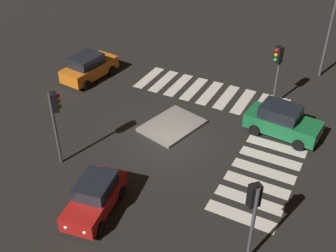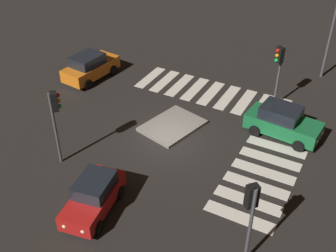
{
  "view_description": "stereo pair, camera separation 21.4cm",
  "coord_description": "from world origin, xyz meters",
  "px_view_note": "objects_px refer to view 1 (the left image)",
  "views": [
    {
      "loc": [
        -16.37,
        -8.61,
        13.82
      ],
      "look_at": [
        0.0,
        0.0,
        1.0
      ],
      "focal_mm": 44.68,
      "sensor_mm": 36.0,
      "label": 1
    },
    {
      "loc": [
        -16.27,
        -8.8,
        13.82
      ],
      "look_at": [
        0.0,
        0.0,
        1.0
      ],
      "focal_mm": 44.68,
      "sensor_mm": 36.0,
      "label": 2
    }
  ],
  "objects_px": {
    "traffic_light_west": "(55,111)",
    "traffic_light_east": "(278,62)",
    "traffic_island": "(172,126)",
    "car_green": "(282,121)",
    "car_orange": "(89,67)",
    "traffic_light_south": "(253,205)",
    "car_red": "(95,197)"
  },
  "relations": [
    {
      "from": "traffic_light_west",
      "to": "traffic_light_east",
      "type": "xyz_separation_m",
      "value": [
        10.33,
        -7.89,
        -0.07
      ]
    },
    {
      "from": "traffic_island",
      "to": "traffic_light_east",
      "type": "xyz_separation_m",
      "value": [
        4.93,
        -4.39,
        2.93
      ]
    },
    {
      "from": "car_green",
      "to": "car_orange",
      "type": "bearing_deg",
      "value": -176.01
    },
    {
      "from": "traffic_light_east",
      "to": "traffic_island",
      "type": "bearing_deg",
      "value": -9.19
    },
    {
      "from": "car_green",
      "to": "traffic_light_south",
      "type": "height_order",
      "value": "traffic_light_south"
    },
    {
      "from": "traffic_light_south",
      "to": "traffic_light_east",
      "type": "distance_m",
      "value": 11.91
    },
    {
      "from": "car_red",
      "to": "traffic_light_east",
      "type": "relative_size",
      "value": 0.96
    },
    {
      "from": "car_red",
      "to": "traffic_light_south",
      "type": "height_order",
      "value": "traffic_light_south"
    },
    {
      "from": "traffic_island",
      "to": "traffic_light_south",
      "type": "xyz_separation_m",
      "value": [
        -6.74,
        -6.75,
        2.82
      ]
    },
    {
      "from": "car_green",
      "to": "traffic_light_west",
      "type": "distance_m",
      "value": 12.14
    },
    {
      "from": "car_orange",
      "to": "traffic_light_east",
      "type": "relative_size",
      "value": 1.07
    },
    {
      "from": "car_orange",
      "to": "traffic_light_west",
      "type": "relative_size",
      "value": 1.05
    },
    {
      "from": "car_orange",
      "to": "car_green",
      "type": "height_order",
      "value": "car_orange"
    },
    {
      "from": "traffic_light_east",
      "to": "car_red",
      "type": "bearing_deg",
      "value": 12.69
    },
    {
      "from": "traffic_light_south",
      "to": "traffic_island",
      "type": "bearing_deg",
      "value": -4.35
    },
    {
      "from": "traffic_island",
      "to": "traffic_light_west",
      "type": "bearing_deg",
      "value": 147.03
    },
    {
      "from": "car_green",
      "to": "traffic_light_east",
      "type": "xyz_separation_m",
      "value": [
        2.74,
        1.33,
        2.15
      ]
    },
    {
      "from": "traffic_light_south",
      "to": "traffic_light_west",
      "type": "relative_size",
      "value": 0.94
    },
    {
      "from": "car_red",
      "to": "traffic_light_west",
      "type": "xyz_separation_m",
      "value": [
        1.98,
        3.46,
        2.31
      ]
    },
    {
      "from": "traffic_light_south",
      "to": "traffic_light_west",
      "type": "xyz_separation_m",
      "value": [
        1.35,
        10.25,
        0.18
      ]
    },
    {
      "from": "car_green",
      "to": "traffic_light_west",
      "type": "height_order",
      "value": "traffic_light_west"
    },
    {
      "from": "traffic_light_west",
      "to": "traffic_island",
      "type": "bearing_deg",
      "value": 10.83
    },
    {
      "from": "traffic_island",
      "to": "car_green",
      "type": "distance_m",
      "value": 6.18
    },
    {
      "from": "traffic_island",
      "to": "car_orange",
      "type": "relative_size",
      "value": 0.92
    },
    {
      "from": "traffic_light_south",
      "to": "traffic_light_east",
      "type": "height_order",
      "value": "traffic_light_east"
    },
    {
      "from": "car_red",
      "to": "traffic_light_south",
      "type": "bearing_deg",
      "value": 85.62
    },
    {
      "from": "traffic_island",
      "to": "car_green",
      "type": "relative_size",
      "value": 0.93
    },
    {
      "from": "car_red",
      "to": "traffic_light_west",
      "type": "bearing_deg",
      "value": -129.41
    },
    {
      "from": "traffic_light_west",
      "to": "traffic_light_east",
      "type": "distance_m",
      "value": 12.99
    },
    {
      "from": "car_orange",
      "to": "traffic_light_east",
      "type": "distance_m",
      "value": 12.55
    },
    {
      "from": "car_red",
      "to": "traffic_light_south",
      "type": "distance_m",
      "value": 7.14
    },
    {
      "from": "traffic_island",
      "to": "car_green",
      "type": "height_order",
      "value": "car_green"
    }
  ]
}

